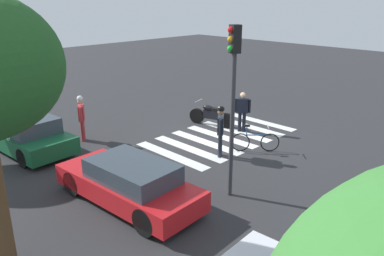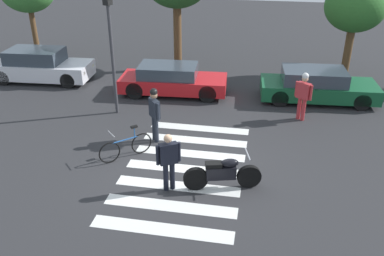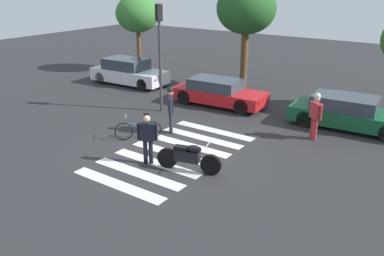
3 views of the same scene
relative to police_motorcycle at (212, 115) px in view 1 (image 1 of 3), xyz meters
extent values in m
plane|color=#2B2B2D|center=(-1.19, 0.76, -0.47)|extent=(60.00, 60.00, 0.00)
cylinder|color=black|center=(0.71, 0.19, -0.13)|extent=(0.67, 0.31, 0.66)
cylinder|color=black|center=(-0.69, -0.19, -0.13)|extent=(0.67, 0.31, 0.66)
cube|color=black|center=(-0.04, -0.01, 0.05)|extent=(0.85, 0.48, 0.36)
ellipsoid|color=black|center=(0.18, 0.05, 0.32)|extent=(0.53, 0.36, 0.24)
cube|color=black|center=(-0.23, -0.06, 0.29)|extent=(0.49, 0.35, 0.12)
cylinder|color=#A5A5AD|center=(0.63, 0.17, 0.57)|extent=(0.19, 0.61, 0.04)
torus|color=black|center=(-3.45, 0.71, -0.12)|extent=(0.52, 0.50, 0.68)
torus|color=black|center=(-2.69, 1.44, -0.12)|extent=(0.52, 0.50, 0.68)
cylinder|color=#1E4C8C|center=(-3.07, 1.07, 0.16)|extent=(0.63, 0.60, 0.04)
cylinder|color=#1E4C8C|center=(-2.84, 1.29, 0.33)|extent=(0.05, 0.05, 0.34)
cube|color=black|center=(-2.84, 1.29, 0.51)|extent=(0.21, 0.21, 0.06)
cylinder|color=#99999E|center=(-3.37, 0.78, 0.48)|extent=(0.34, 0.35, 0.03)
cylinder|color=#1E232D|center=(-2.42, 2.24, -0.04)|extent=(0.14, 0.14, 0.86)
cylinder|color=#1E232D|center=(-2.53, 2.38, -0.04)|extent=(0.14, 0.14, 0.86)
cube|color=#1E232D|center=(-2.47, 2.31, 0.69)|extent=(0.46, 0.52, 0.61)
sphere|color=#8C664C|center=(-2.47, 2.31, 1.15)|extent=(0.23, 0.23, 0.23)
cylinder|color=#1E232D|center=(-2.29, 2.07, 0.69)|extent=(0.09, 0.09, 0.58)
cylinder|color=#1E232D|center=(-2.66, 2.55, 0.69)|extent=(0.09, 0.09, 0.58)
sphere|color=black|center=(-2.47, 2.31, 1.26)|extent=(0.24, 0.24, 0.24)
cylinder|color=black|center=(-1.47, -0.35, -0.06)|extent=(0.14, 0.14, 0.82)
cylinder|color=black|center=(-1.31, -0.26, -0.06)|extent=(0.14, 0.14, 0.82)
cube|color=black|center=(-1.39, -0.31, 0.64)|extent=(0.51, 0.41, 0.58)
sphere|color=tan|center=(-1.39, -0.31, 1.08)|extent=(0.22, 0.22, 0.22)
cylinder|color=black|center=(-1.64, -0.45, 0.64)|extent=(0.09, 0.09, 0.55)
cylinder|color=black|center=(-1.14, -0.16, 0.64)|extent=(0.09, 0.09, 0.55)
cylinder|color=#B22D33|center=(2.39, 4.81, -0.05)|extent=(0.14, 0.14, 0.83)
cylinder|color=#B22D33|center=(2.24, 4.91, -0.05)|extent=(0.14, 0.14, 0.83)
cube|color=#B22D33|center=(2.32, 4.86, 0.66)|extent=(0.51, 0.44, 0.59)
sphere|color=tan|center=(2.32, 4.86, 1.11)|extent=(0.23, 0.23, 0.23)
cylinder|color=#B22D33|center=(2.56, 4.69, 0.66)|extent=(0.09, 0.09, 0.56)
cylinder|color=#B22D33|center=(2.07, 5.02, 0.66)|extent=(0.09, 0.09, 0.56)
sphere|color=white|center=(2.32, 4.86, 1.21)|extent=(0.24, 0.24, 0.24)
cube|color=silver|center=(-1.19, -1.94, -0.46)|extent=(3.43, 0.45, 0.01)
cube|color=silver|center=(-1.19, -1.04, -0.46)|extent=(3.43, 0.45, 0.01)
cube|color=silver|center=(-1.19, -0.14, -0.46)|extent=(3.43, 0.45, 0.01)
cube|color=silver|center=(-1.19, 0.76, -0.46)|extent=(3.43, 0.45, 0.01)
cube|color=silver|center=(-1.19, 1.66, -0.46)|extent=(3.43, 0.45, 0.01)
cube|color=silver|center=(-1.19, 2.56, -0.46)|extent=(3.43, 0.45, 0.01)
cube|color=silver|center=(-1.19, 3.46, -0.46)|extent=(3.43, 0.45, 0.01)
cube|color=#F2EDCC|center=(-6.84, 6.58, 0.16)|extent=(0.09, 0.20, 0.12)
cylinder|color=black|center=(-1.37, 7.32, -0.11)|extent=(0.72, 0.26, 0.71)
cylinder|color=black|center=(-1.27, 5.86, -0.11)|extent=(0.72, 0.26, 0.71)
cylinder|color=black|center=(-4.34, 7.13, -0.11)|extent=(0.72, 0.26, 0.71)
cylinder|color=black|center=(-4.25, 5.67, -0.11)|extent=(0.72, 0.26, 0.71)
cube|color=red|center=(-2.81, 6.50, 0.01)|extent=(4.49, 1.96, 0.55)
cube|color=#333D47|center=(-3.03, 6.48, 0.53)|extent=(2.46, 1.63, 0.50)
cube|color=#F2EDCC|center=(-0.69, 7.17, 0.09)|extent=(0.09, 0.20, 0.12)
cube|color=#F2EDCC|center=(-0.63, 6.09, 0.09)|extent=(0.09, 0.20, 0.12)
cylinder|color=black|center=(4.66, 6.15, -0.13)|extent=(0.68, 0.26, 0.66)
cylinder|color=black|center=(1.48, 7.52, -0.13)|extent=(0.68, 0.26, 0.66)
cylinder|color=black|center=(1.58, 5.96, -0.13)|extent=(0.68, 0.26, 0.66)
cube|color=#14512D|center=(3.07, 6.83, 0.01)|extent=(4.65, 2.06, 0.59)
cube|color=#333D47|center=(2.84, 6.82, 0.57)|extent=(2.55, 1.72, 0.53)
cube|color=#F2EDCC|center=(5.34, 6.41, 0.10)|extent=(0.09, 0.20, 0.12)
cylinder|color=black|center=(7.94, 5.86, -0.11)|extent=(0.72, 0.26, 0.70)
cylinder|color=#38383D|center=(-4.50, 4.22, 1.53)|extent=(0.12, 0.12, 3.98)
cube|color=black|center=(-4.50, 4.22, 3.87)|extent=(0.31, 0.31, 0.70)
sphere|color=red|center=(-4.45, 4.35, 4.10)|extent=(0.16, 0.16, 0.16)
sphere|color=orange|center=(-4.45, 4.35, 3.87)|extent=(0.16, 0.16, 0.16)
sphere|color=green|center=(-4.45, 4.35, 3.64)|extent=(0.16, 0.16, 0.16)
camera|label=1|loc=(-10.67, 11.97, 4.91)|focal=36.47mm
camera|label=2|loc=(0.88, -9.22, 5.99)|focal=38.28mm
camera|label=3|loc=(6.60, -9.30, 5.29)|focal=37.64mm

